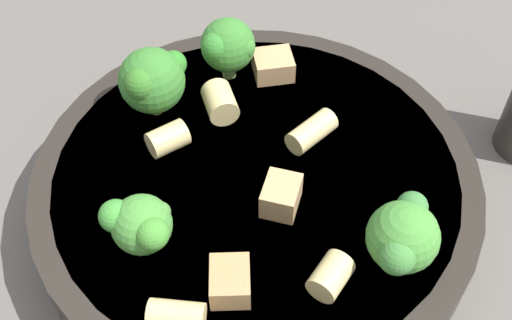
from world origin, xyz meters
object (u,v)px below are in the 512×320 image
object	(u,v)px
rigatoni_3	(312,132)
chicken_chunk_1	(230,281)
broccoli_floret_0	(402,238)
broccoli_floret_1	(152,80)
rigatoni_0	(331,276)
broccoli_floret_3	(227,45)
chicken_chunk_0	(281,196)
pasta_bowl	(256,191)
rigatoni_5	(220,102)
rigatoni_1	(168,139)
broccoli_floret_2	(140,224)
rigatoni_2	(176,316)
rigatoni_4	(158,70)
chicken_chunk_2	(273,65)

from	to	relation	value
rigatoni_3	chicken_chunk_1	size ratio (longest dim) A/B	1.31
broccoli_floret_0	rigatoni_3	distance (m)	0.09
broccoli_floret_1	rigatoni_0	distance (m)	0.15
broccoli_floret_3	chicken_chunk_0	xyz separation A→B (m)	(-0.07, -0.08, -0.02)
pasta_bowl	rigatoni_5	size ratio (longest dim) A/B	11.05
broccoli_floret_1	rigatoni_1	bearing A→B (deg)	-130.93
rigatoni_0	rigatoni_3	bearing A→B (deg)	32.74
broccoli_floret_1	chicken_chunk_1	distance (m)	0.13
broccoli_floret_3	pasta_bowl	bearing A→B (deg)	-137.08
broccoli_floret_2	rigatoni_1	distance (m)	0.07
rigatoni_1	chicken_chunk_1	size ratio (longest dim) A/B	0.95
pasta_bowl	rigatoni_0	distance (m)	0.08
broccoli_floret_2	rigatoni_5	distance (m)	0.10
broccoli_floret_0	rigatoni_2	bearing A→B (deg)	137.99
rigatoni_3	rigatoni_4	distance (m)	0.11
rigatoni_2	rigatoni_4	world-z (taller)	same
rigatoni_4	broccoli_floret_3	bearing A→B (deg)	-56.91
broccoli_floret_2	rigatoni_0	bearing A→B (deg)	-71.98
rigatoni_0	broccoli_floret_0	bearing A→B (deg)	-38.39
rigatoni_4	rigatoni_5	distance (m)	0.05
pasta_bowl	broccoli_floret_1	size ratio (longest dim) A/B	5.68
broccoli_floret_1	broccoli_floret_2	bearing A→B (deg)	-146.94
chicken_chunk_0	broccoli_floret_3	bearing A→B (deg)	47.19
rigatoni_2	rigatoni_4	bearing A→B (deg)	39.11
rigatoni_5	chicken_chunk_0	bearing A→B (deg)	-122.89
broccoli_floret_3	chicken_chunk_2	bearing A→B (deg)	-56.47
rigatoni_3	chicken_chunk_2	world-z (taller)	same
broccoli_floret_0	chicken_chunk_0	size ratio (longest dim) A/B	1.88
chicken_chunk_1	chicken_chunk_0	bearing A→B (deg)	3.50
rigatoni_0	chicken_chunk_2	size ratio (longest dim) A/B	0.88
rigatoni_2	chicken_chunk_2	size ratio (longest dim) A/B	1.08
pasta_bowl	rigatoni_0	bearing A→B (deg)	-122.73
rigatoni_5	chicken_chunk_1	xyz separation A→B (m)	(-0.10, -0.07, -0.00)
rigatoni_0	broccoli_floret_1	bearing A→B (deg)	69.52
broccoli_floret_3	rigatoni_5	bearing A→B (deg)	-156.13
broccoli_floret_3	rigatoni_0	world-z (taller)	broccoli_floret_3
rigatoni_2	rigatoni_0	bearing A→B (deg)	-43.76
broccoli_floret_1	rigatoni_2	bearing A→B (deg)	-139.85
rigatoni_0	rigatoni_2	bearing A→B (deg)	136.24
rigatoni_0	rigatoni_4	size ratio (longest dim) A/B	1.02
rigatoni_3	chicken_chunk_2	xyz separation A→B (m)	(0.04, 0.05, 0.00)
broccoli_floret_0	chicken_chunk_1	xyz separation A→B (m)	(-0.05, 0.06, -0.01)
broccoli_floret_1	rigatoni_5	xyz separation A→B (m)	(0.02, -0.03, -0.02)
rigatoni_1	rigatoni_5	world-z (taller)	rigatoni_5
pasta_bowl	broccoli_floret_2	size ratio (longest dim) A/B	6.62
rigatoni_0	rigatoni_3	size ratio (longest dim) A/B	0.70
rigatoni_3	chicken_chunk_0	size ratio (longest dim) A/B	1.36
broccoli_floret_0	chicken_chunk_2	bearing A→B (deg)	53.42
rigatoni_3	chicken_chunk_2	bearing A→B (deg)	50.93
broccoli_floret_0	rigatoni_4	world-z (taller)	broccoli_floret_0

